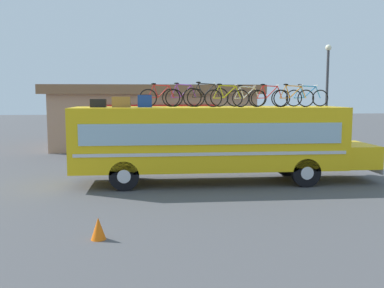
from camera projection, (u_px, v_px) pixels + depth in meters
The scene contains 16 objects.
ground_plane at pixel (209, 182), 16.72m from camera, with size 120.00×120.00×0.00m, color #4C4C4F.
bus at pixel (215, 139), 16.55m from camera, with size 11.91×2.61×2.98m.
luggage_bag_1 at pixel (98, 103), 15.83m from camera, with size 0.56×0.42×0.32m, color black.
luggage_bag_2 at pixel (121, 102), 15.87m from camera, with size 0.67×0.46×0.40m, color olive.
luggage_bag_3 at pixel (145, 101), 15.93m from camera, with size 0.53×0.34×0.47m, color #193899.
rooftop_bicycle_1 at pixel (161, 97), 16.58m from camera, with size 1.71×0.44×0.93m.
rooftop_bicycle_2 at pixel (183, 97), 16.68m from camera, with size 1.70×0.44×0.95m.
rooftop_bicycle_3 at pixel (206, 96), 16.64m from camera, with size 1.82×0.44×0.98m.
rooftop_bicycle_4 at pixel (227, 97), 16.11m from camera, with size 1.73×0.44×0.90m.
rooftop_bicycle_5 at pixel (247, 97), 16.89m from camera, with size 1.63×0.44×0.87m.
rooftop_bicycle_6 at pixel (269, 97), 16.32m from camera, with size 1.65×0.44×0.89m.
rooftop_bicycle_7 at pixel (293, 97), 16.28m from camera, with size 1.70×0.44×0.89m.
rooftop_bicycle_8 at pixel (307, 97), 17.04m from camera, with size 1.77×0.44×0.90m.
roadside_building at pixel (154, 115), 29.12m from camera, with size 13.54×8.35×4.06m.
traffic_cone at pixel (98, 228), 10.09m from camera, with size 0.36×0.36×0.54m, color orange.
street_lamp at pixel (327, 92), 22.69m from camera, with size 0.33×0.33×6.10m.
Camera 1 is at (-2.23, -16.30, 3.44)m, focal length 39.59 mm.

